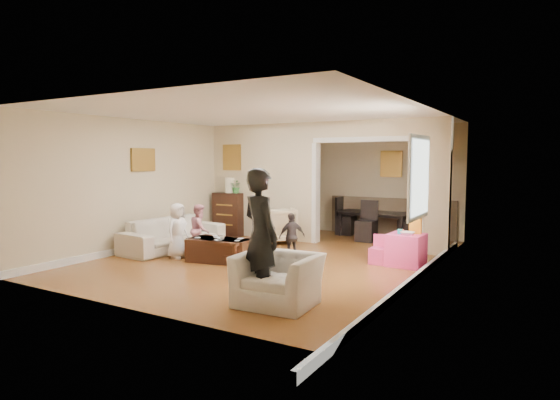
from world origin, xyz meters
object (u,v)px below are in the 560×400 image
Objects in this scene: armchair_back at (275,225)px; child_kneel_b at (200,229)px; armchair_front at (278,280)px; dresser at (230,214)px; play_table at (406,250)px; sofa at (173,234)px; table_lamp at (230,185)px; child_toddler at (292,237)px; coffee_cup at (222,237)px; dining_table at (376,224)px; adult_person at (260,236)px; child_kneel_a at (177,231)px; coffee_table at (220,250)px; cyan_cup at (400,232)px.

child_kneel_b is (-0.57, -1.83, 0.10)m from armchair_back.
armchair_front is (2.30, -3.75, -0.07)m from armchair_back.
play_table is at bearing -13.81° from dresser.
sofa is 2.08m from dresser.
child_kneel_b is (0.90, -2.17, -0.71)m from table_lamp.
child_toddler reaches higher than sofa.
coffee_cup is 0.87m from child_kneel_b.
play_table is 0.34× the size of dining_table.
dresser is at bearing 129.24° from armchair_front.
sofa is 1.27× the size of adult_person.
dresser is 0.60× the size of dining_table.
child_kneel_a is at bearing -73.99° from table_lamp.
adult_person is at bearing -167.96° from armchair_front.
child_kneel_a is 0.48m from child_kneel_b.
adult_person reaches higher than dresser.
coffee_cup is 0.96m from child_kneel_a.
adult_person is at bearing -159.45° from child_kneel_b.
sofa is 2.23× the size of armchair_front.
adult_person reaches higher than sofa.
coffee_table is at bearing -155.40° from play_table.
armchair_front is at bearing -138.63° from adult_person.
coffee_table is at bearing -145.92° from child_kneel_b.
coffee_cup is 0.10× the size of child_kneel_a.
child_kneel_a is at bearing -158.60° from cyan_cup.
sofa is 4.03m from adult_person.
armchair_front reaches higher than play_table.
dining_table is (-0.65, 5.56, -0.02)m from armchair_front.
armchair_front is 5.60m from dining_table.
play_table is (2.95, 1.35, 0.07)m from coffee_table.
cyan_cup is at bearing -73.63° from sofa.
coffee_table is 1.31m from child_toddler.
sofa is 1.52m from coffee_table.
child_toddler is (2.65, -1.72, -0.77)m from table_lamp.
armchair_front is at bearing -77.28° from dining_table.
dresser is 3.16m from child_toddler.
dining_table is 0.99× the size of adult_person.
coffee_table is 13.67× the size of cyan_cup.
armchair_front is 2.71m from coffee_table.
coffee_table is 1.08× the size of child_kneel_a.
play_table is 2.97m from dining_table.
armchair_back is 1.51m from dresser.
armchair_back reaches higher than dining_table.
table_lamp is 0.37× the size of child_kneel_b.
armchair_back is at bearing 118.04° from armchair_front.
play_table is at bearing -106.68° from child_kneel_b.
dining_table is at bearing -151.00° from child_toddler.
sofa is 27.17× the size of cyan_cup.
child_kneel_b is at bearing 156.80° from coffee_table.
play_table is at bearing 26.17° from coffee_cup.
armchair_back is 2.45m from dining_table.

